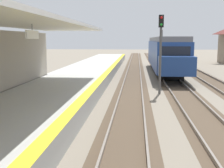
% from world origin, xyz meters
% --- Properties ---
extents(station_platform, '(5.00, 80.00, 0.91)m').
position_xyz_m(station_platform, '(-2.50, 16.00, 0.45)').
color(station_platform, '#A8A8A3').
rests_on(station_platform, ground).
extents(track_pair_nearest_platform, '(2.34, 120.00, 0.16)m').
position_xyz_m(track_pair_nearest_platform, '(1.90, 20.00, 0.05)').
color(track_pair_nearest_platform, '#4C3D2D').
rests_on(track_pair_nearest_platform, ground).
extents(track_pair_middle, '(2.34, 120.00, 0.16)m').
position_xyz_m(track_pair_middle, '(5.30, 20.00, 0.05)').
color(track_pair_middle, '#4C3D2D').
rests_on(track_pair_middle, ground).
extents(approaching_train, '(2.93, 19.60, 4.76)m').
position_xyz_m(approaching_train, '(5.30, 33.43, 2.18)').
color(approaching_train, navy).
rests_on(approaching_train, ground).
extents(rail_signal_post, '(0.32, 0.34, 5.20)m').
position_xyz_m(rail_signal_post, '(3.79, 20.74, 3.19)').
color(rail_signal_post, '#4C4C4C').
rests_on(rail_signal_post, ground).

